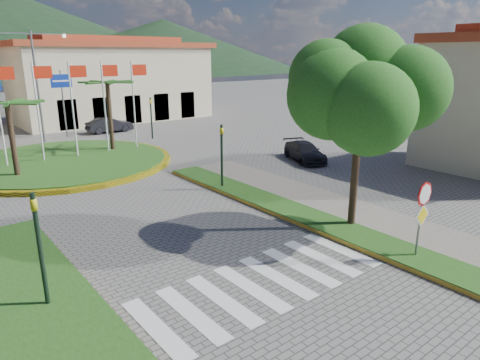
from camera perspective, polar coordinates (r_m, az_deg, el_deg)
ground at (r=10.68m, az=18.23°, el=-21.37°), size 160.00×160.00×0.00m
sidewalk_right at (r=16.09m, az=24.26°, el=-8.27°), size 4.00×28.00×0.15m
verge_right at (r=15.10m, az=22.12°, el=-9.58°), size 1.60×28.00×0.18m
crosswalk at (r=12.81m, az=2.81°, el=-13.55°), size 8.00×3.00×0.01m
roundabout_island at (r=27.99m, az=-22.37°, el=2.33°), size 12.70×12.70×6.00m
stop_sign at (r=14.54m, az=23.16°, el=-3.43°), size 0.80×0.11×2.65m
deciduous_tree at (r=15.93m, az=15.89°, el=11.41°), size 3.60×3.60×6.80m
traffic_light_left at (r=11.86m, az=-25.22°, el=-7.33°), size 0.15×0.18×3.20m
traffic_light_right at (r=20.64m, az=-2.45°, el=3.95°), size 0.15×0.18×3.20m
traffic_light_far at (r=34.25m, az=-11.77°, el=8.62°), size 0.18×0.15×3.20m
direction_sign_east at (r=36.85m, az=-22.61°, el=10.75°), size 1.60×0.14×5.20m
street_lamp_centre at (r=35.33m, az=-25.47°, el=11.81°), size 4.80×0.16×8.00m
building_right at (r=45.77m, az=-16.72°, el=12.65°), size 19.08×9.54×8.05m
hill_far_east at (r=159.35m, az=-10.10°, el=17.15°), size 120.00×120.00×18.00m
car_dark_b at (r=38.17m, az=-16.99°, el=7.04°), size 3.87×1.50×1.26m
car_side_right at (r=26.95m, az=8.62°, el=3.76°), size 2.99×4.25×1.14m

